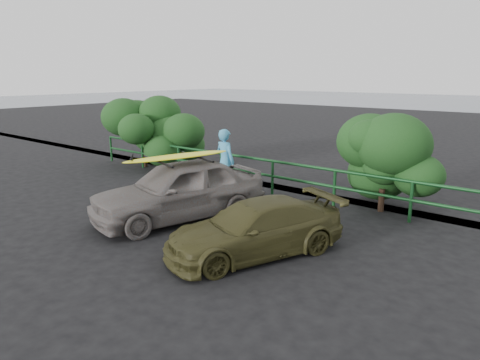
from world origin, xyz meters
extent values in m
plane|color=black|center=(0.00, 0.00, 0.00)|extent=(80.00, 80.00, 0.00)
imported|color=slate|center=(0.47, 1.75, 0.73)|extent=(2.87, 4.61, 1.46)
imported|color=#3E3C1B|center=(3.21, 1.18, 0.53)|extent=(2.81, 3.93, 1.06)
imported|color=#439FCB|center=(-0.22, 4.29, 0.96)|extent=(0.76, 0.55, 1.92)
ellipsoid|color=#FFFD1A|center=(0.47, 1.75, 1.56)|extent=(1.32, 2.80, 0.08)
camera|label=1|loc=(7.93, -5.16, 3.45)|focal=32.00mm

